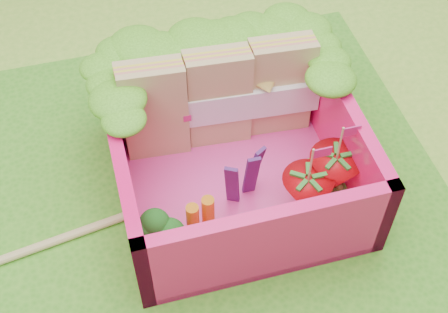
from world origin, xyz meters
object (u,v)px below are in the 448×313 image
at_px(bento_box, 234,152).
at_px(sandwich_stack, 219,98).
at_px(broccoli, 154,229).
at_px(chopsticks, 27,251).
at_px(strawberry_left, 306,194).
at_px(strawberry_right, 333,174).

relative_size(bento_box, sandwich_stack, 1.11).
height_order(broccoli, chopsticks, broccoli).
distance_m(strawberry_left, strawberry_right, 0.21).
bearing_deg(sandwich_stack, bento_box, -90.86).
bearing_deg(broccoli, strawberry_left, 1.52).
bearing_deg(sandwich_stack, chopsticks, -157.01).
distance_m(sandwich_stack, strawberry_right, 0.77).
relative_size(strawberry_right, chopsticks, 0.22).
distance_m(bento_box, strawberry_right, 0.56).
relative_size(sandwich_stack, chopsticks, 0.48).
xyz_separation_m(strawberry_left, strawberry_right, (0.19, 0.08, 0.01)).
height_order(bento_box, strawberry_right, strawberry_right).
distance_m(sandwich_stack, strawberry_left, 0.74).
bearing_deg(strawberry_right, bento_box, 154.51).
height_order(sandwich_stack, strawberry_left, sandwich_stack).
relative_size(sandwich_stack, strawberry_left, 2.27).
relative_size(bento_box, strawberry_left, 2.52).
bearing_deg(chopsticks, sandwich_stack, 22.99).
bearing_deg(strawberry_left, broccoli, -178.48).
distance_m(bento_box, strawberry_left, 0.45).
bearing_deg(chopsticks, broccoli, -14.32).
bearing_deg(strawberry_left, bento_box, 134.21).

